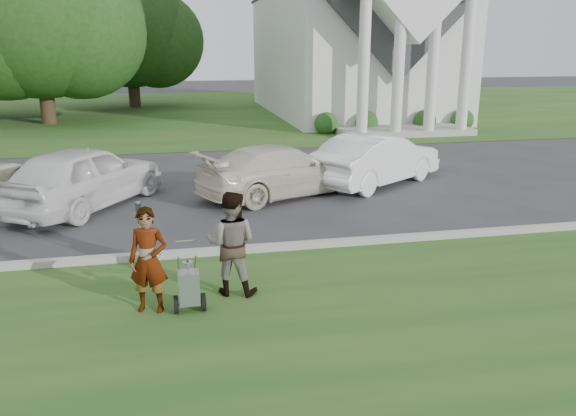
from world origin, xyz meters
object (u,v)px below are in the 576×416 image
object	(u,v)px
car_c	(281,170)
car_d	(376,159)
person_right	(231,244)
parking_meter_near	(140,228)
person_left	(149,261)
car_b	(84,176)
tree_left	(38,23)
striping_cart	(189,288)
church	(352,11)
tree_back	(130,34)

from	to	relation	value
car_c	car_d	bearing A→B (deg)	-100.19
person_right	parking_meter_near	xyz separation A→B (m)	(-1.50, 1.22, -0.03)
person_left	car_c	xyz separation A→B (m)	(3.33, 6.55, -0.13)
parking_meter_near	car_d	world-z (taller)	car_d
person_left	parking_meter_near	size ratio (longest dim) A/B	1.24
parking_meter_near	car_c	xyz separation A→B (m)	(3.53, 4.93, -0.15)
car_b	car_d	bearing A→B (deg)	-141.92
tree_left	person_left	bearing A→B (deg)	-75.97
striping_cart	car_b	distance (m)	6.90
church	striping_cart	world-z (taller)	church
person_right	car_b	bearing A→B (deg)	-44.23
car_b	car_c	distance (m)	5.12
striping_cart	church	bearing A→B (deg)	66.17
church	parking_meter_near	distance (m)	26.28
parking_meter_near	person_left	bearing A→B (deg)	-83.00
person_left	person_right	distance (m)	1.36
church	person_left	bearing A→B (deg)	-114.11
church	car_b	world-z (taller)	church
parking_meter_near	car_d	bearing A→B (deg)	40.72
striping_cart	car_b	size ratio (longest dim) A/B	0.20
car_c	tree_left	bearing A→B (deg)	5.16
tree_left	car_c	size ratio (longest dim) A/B	2.22
person_left	car_d	xyz separation A→B (m)	(6.33, 7.24, -0.07)
striping_cart	person_left	distance (m)	0.74
car_c	person_right	bearing A→B (deg)	138.51
person_right	car_c	bearing A→B (deg)	-89.92
tree_left	parking_meter_near	bearing A→B (deg)	-75.47
parking_meter_near	car_c	distance (m)	6.06
church	striping_cart	size ratio (longest dim) A/B	24.96
parking_meter_near	striping_cart	bearing A→B (deg)	-66.13
church	parking_meter_near	world-z (taller)	church
person_right	parking_meter_near	bearing A→B (deg)	-20.84
church	tree_left	size ratio (longest dim) A/B	2.27
church	person_right	xyz separation A→B (m)	(-9.80, -24.39, -5.07)
car_d	striping_cart	bearing A→B (deg)	107.93
church	person_left	world-z (taller)	church
car_b	car_d	world-z (taller)	car_b
tree_back	car_c	size ratio (longest dim) A/B	2.01
tree_left	church	bearing A→B (deg)	3.79
striping_cart	parking_meter_near	xyz separation A→B (m)	(-0.78, 1.76, 0.46)
striping_cart	parking_meter_near	world-z (taller)	parking_meter_near
church	person_left	xyz separation A→B (m)	(-11.10, -24.79, -5.11)
parking_meter_near	tree_left	bearing A→B (deg)	104.53
person_left	striping_cart	bearing A→B (deg)	2.26
car_c	person_left	bearing A→B (deg)	129.83
striping_cart	car_d	world-z (taller)	car_d
tree_left	car_c	xyz separation A→B (m)	(9.24, -17.12, -4.42)
church	car_c	xyz separation A→B (m)	(-7.77, -18.24, -5.24)
car_b	car_c	xyz separation A→B (m)	(5.11, 0.21, -0.12)
church	parking_meter_near	size ratio (longest dim) A/B	18.07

